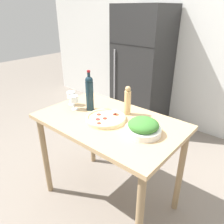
# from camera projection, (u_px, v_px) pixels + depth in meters

# --- Properties ---
(ground_plane) EXTENTS (14.00, 14.00, 0.00)m
(ground_plane) POSITION_uv_depth(u_px,v_px,m) (110.00, 198.00, 2.25)
(ground_plane) COLOR slate
(wall_back) EXTENTS (6.40, 0.08, 2.60)m
(wall_back) POSITION_uv_depth(u_px,v_px,m) (202.00, 45.00, 3.04)
(wall_back) COLOR silver
(wall_back) RESTS_ON ground_plane
(refrigerator) EXTENTS (0.75, 0.69, 1.83)m
(refrigerator) POSITION_uv_depth(u_px,v_px,m) (142.00, 69.00, 3.36)
(refrigerator) COLOR black
(refrigerator) RESTS_ON ground_plane
(prep_counter) EXTENTS (1.24, 0.77, 0.91)m
(prep_counter) POSITION_uv_depth(u_px,v_px,m) (109.00, 133.00, 1.91)
(prep_counter) COLOR tan
(prep_counter) RESTS_ON ground_plane
(wine_bottle) EXTENTS (0.07, 0.07, 0.37)m
(wine_bottle) POSITION_uv_depth(u_px,v_px,m) (90.00, 92.00, 1.97)
(wine_bottle) COLOR #142833
(wine_bottle) RESTS_ON prep_counter
(wine_glass_near) EXTENTS (0.08, 0.08, 0.13)m
(wine_glass_near) POSITION_uv_depth(u_px,v_px,m) (74.00, 100.00, 2.01)
(wine_glass_near) COLOR silver
(wine_glass_near) RESTS_ON prep_counter
(wine_glass_far) EXTENTS (0.08, 0.08, 0.13)m
(wine_glass_far) POSITION_uv_depth(u_px,v_px,m) (71.00, 95.00, 2.11)
(wine_glass_far) COLOR silver
(wine_glass_far) RESTS_ON prep_counter
(pepper_mill) EXTENTS (0.06, 0.06, 0.26)m
(pepper_mill) POSITION_uv_depth(u_px,v_px,m) (128.00, 101.00, 1.91)
(pepper_mill) COLOR tan
(pepper_mill) RESTS_ON prep_counter
(salad_bowl) EXTENTS (0.27, 0.27, 0.12)m
(salad_bowl) POSITION_uv_depth(u_px,v_px,m) (143.00, 127.00, 1.63)
(salad_bowl) COLOR white
(salad_bowl) RESTS_ON prep_counter
(homemade_pizza) EXTENTS (0.34, 0.34, 0.04)m
(homemade_pizza) POSITION_uv_depth(u_px,v_px,m) (106.00, 118.00, 1.84)
(homemade_pizza) COLOR beige
(homemade_pizza) RESTS_ON prep_counter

